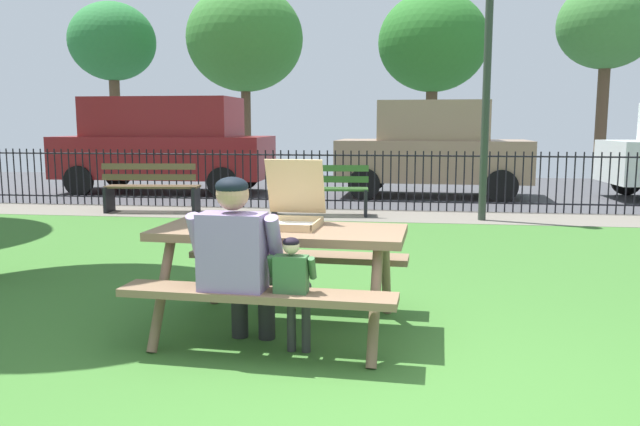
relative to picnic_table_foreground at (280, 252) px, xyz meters
name	(u,v)px	position (x,y,z in m)	size (l,w,h in m)	color
ground	(396,309)	(0.84, 0.70, -0.61)	(28.00, 11.94, 0.02)	#3A6D2B
cobblestone_walkway	(402,216)	(0.84, 5.97, -0.60)	(28.00, 1.40, 0.01)	slate
street_asphalt	(403,190)	(0.84, 10.28, -0.60)	(28.00, 7.23, 0.01)	#424247
picnic_table_foreground	(280,252)	(0.00, 0.00, 0.00)	(1.88, 1.57, 0.79)	#7F6148
pizza_box_open	(291,210)	(0.06, 0.14, 0.29)	(0.47, 0.56, 0.49)	tan
adult_at_table	(238,257)	(-0.18, -0.49, 0.06)	(0.62, 0.61, 1.19)	#242424
child_at_table	(294,284)	(0.20, -0.54, -0.10)	(0.31, 0.30, 0.82)	#303030
iron_fence_streetside	(403,180)	(0.84, 6.67, -0.06)	(20.77, 0.03, 1.05)	black
park_bench_left	(152,188)	(-3.43, 5.83, -0.18)	(1.63, 0.61, 0.85)	brown
park_bench_center	(320,191)	(-0.51, 5.83, -0.18)	(1.63, 0.59, 0.85)	#315B25
lamp_post_walkway	(488,55)	(2.10, 5.69, 1.97)	(0.28, 0.28, 4.22)	#2D382D
parked_car_far_left	(165,143)	(-4.38, 8.90, 0.50)	(4.61, 1.97, 2.08)	maroon
parked_car_left	(432,148)	(1.43, 8.90, 0.41)	(3.95, 1.94, 1.98)	#9E7E63
far_tree_left	(112,43)	(-8.72, 15.59, 3.53)	(2.80, 2.80, 5.44)	brown
far_tree_midleft	(245,39)	(-4.27, 15.59, 3.58)	(3.69, 3.69, 5.85)	brown
far_tree_center	(433,43)	(1.63, 15.59, 3.36)	(3.34, 3.34, 5.48)	brown
far_tree_midright	(607,26)	(6.66, 15.59, 3.75)	(2.86, 2.86, 5.69)	brown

